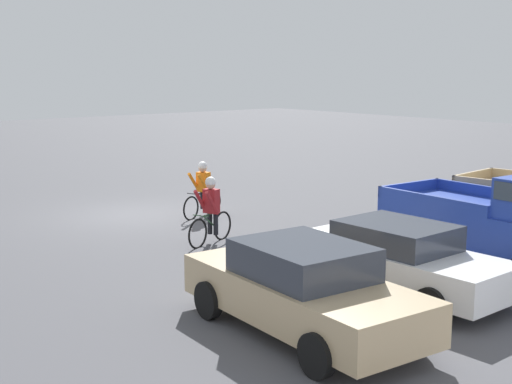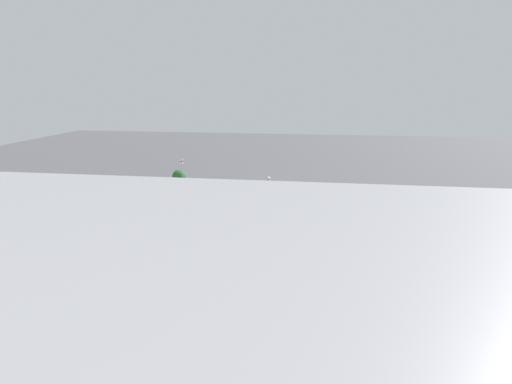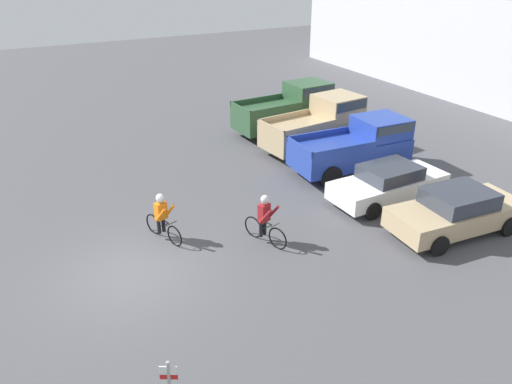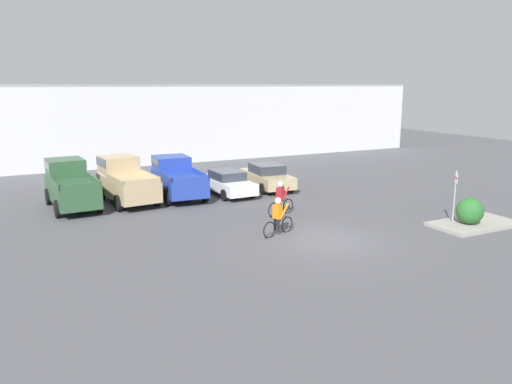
{
  "view_description": "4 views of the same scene",
  "coord_description": "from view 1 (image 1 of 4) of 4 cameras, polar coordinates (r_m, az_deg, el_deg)",
  "views": [
    {
      "loc": [
        10.21,
        18.29,
        4.29
      ],
      "look_at": [
        -0.89,
        4.57,
        1.2
      ],
      "focal_mm": 50.0,
      "sensor_mm": 36.0,
      "label": 1
    },
    {
      "loc": [
        -4.76,
        31.31,
        8.48
      ],
      "look_at": [
        -0.89,
        4.57,
        1.2
      ],
      "focal_mm": 28.0,
      "sensor_mm": 36.0,
      "label": 2
    },
    {
      "loc": [
        12.26,
        -2.37,
        8.55
      ],
      "look_at": [
        -0.89,
        4.57,
        1.2
      ],
      "focal_mm": 35.0,
      "sensor_mm": 36.0,
      "label": 3
    },
    {
      "loc": [
        -11.3,
        -16.18,
        6.21
      ],
      "look_at": [
        -0.89,
        4.57,
        1.2
      ],
      "focal_mm": 35.0,
      "sensor_mm": 36.0,
      "label": 4
    }
  ],
  "objects": [
    {
      "name": "sedan_1",
      "position": [
        11.67,
        3.77,
        -7.72
      ],
      "size": [
        2.27,
        4.69,
        1.51
      ],
      "color": "tan",
      "rests_on": "ground_plane"
    },
    {
      "name": "cyclist_1",
      "position": [
        20.74,
        -4.28,
        0.32
      ],
      "size": [
        1.75,
        0.68,
        1.64
      ],
      "color": "black",
      "rests_on": "ground_plane"
    },
    {
      "name": "cyclist_0",
      "position": [
        17.52,
        -3.65,
        -1.41
      ],
      "size": [
        1.71,
        0.67,
        1.69
      ],
      "color": "black",
      "rests_on": "ground_plane"
    },
    {
      "name": "sedan_0",
      "position": [
        13.92,
        11.12,
        -5.2
      ],
      "size": [
        2.0,
        4.58,
        1.39
      ],
      "color": "white",
      "rests_on": "ground_plane"
    },
    {
      "name": "ground_plane",
      "position": [
        21.38,
        -9.6,
        -1.78
      ],
      "size": [
        80.0,
        80.0,
        0.0
      ],
      "primitive_type": "plane",
      "color": "#4C4C51"
    }
  ]
}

